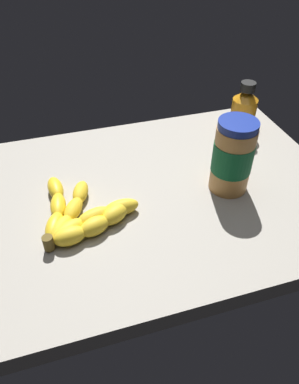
% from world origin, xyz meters
% --- Properties ---
extents(ground_plane, '(0.92, 0.59, 0.04)m').
position_xyz_m(ground_plane, '(0.00, 0.00, -0.02)').
color(ground_plane, gray).
extents(banana_bunch, '(0.20, 0.21, 0.04)m').
position_xyz_m(banana_bunch, '(-0.12, -0.05, 0.02)').
color(banana_bunch, yellow).
rests_on(banana_bunch, ground_plane).
extents(peanut_butter_jar, '(0.09, 0.09, 0.16)m').
position_xyz_m(peanut_butter_jar, '(0.21, -0.04, 0.08)').
color(peanut_butter_jar, '#BF8442').
rests_on(peanut_butter_jar, ground_plane).
extents(honey_bottle, '(0.07, 0.07, 0.14)m').
position_xyz_m(honey_bottle, '(0.35, 0.17, 0.06)').
color(honey_bottle, orange).
rests_on(honey_bottle, ground_plane).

